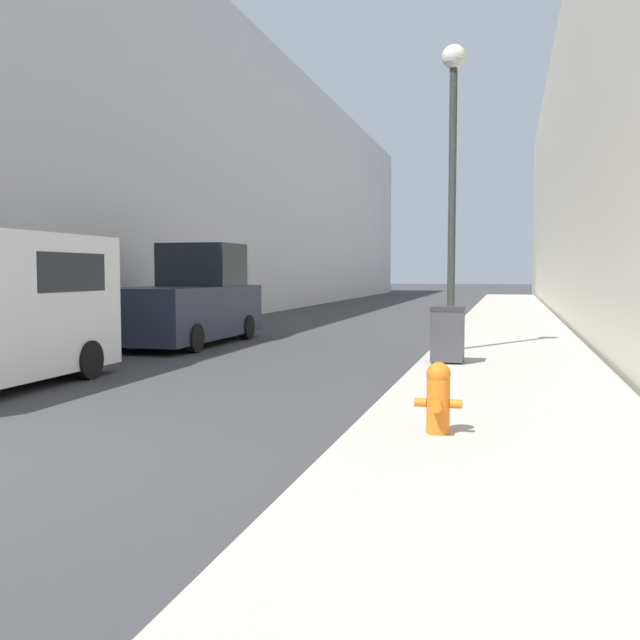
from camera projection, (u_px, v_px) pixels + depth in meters
The scene contains 6 objects.
sidewalk_right at pixel (510, 326), 22.22m from camera, with size 3.25×60.00×0.13m.
building_left_glass at pixel (163, 187), 33.65m from camera, with size 12.00×60.00×11.53m.
fire_hydrant at pixel (438, 396), 7.15m from camera, with size 0.47×0.36×0.72m.
trash_bin at pixel (448, 334), 12.75m from camera, with size 0.58×0.58×1.01m.
lamppost at pixel (453, 158), 14.53m from camera, with size 0.49×0.49×6.22m.
pickup_truck at pixel (190, 303), 17.38m from camera, with size 2.05×5.17×2.47m.
Camera 1 is at (5.18, -4.94, 1.76)m, focal length 40.00 mm.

